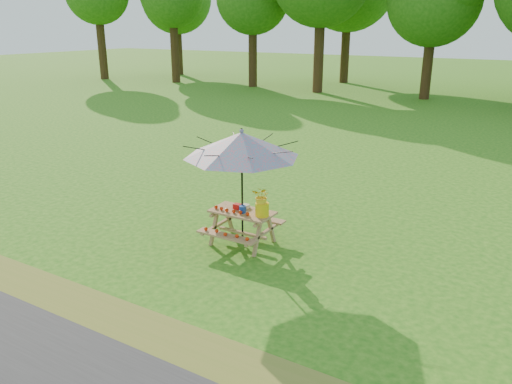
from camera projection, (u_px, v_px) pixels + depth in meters
The scene contains 7 objects.
ground at pixel (163, 236), 9.96m from camera, with size 120.00×120.00×0.00m, color #216413.
drygrass_strip at pixel (42, 298), 7.68m from camera, with size 120.00×1.20×0.01m, color olive.
picnic_table at pixel (242, 228), 9.50m from camera, with size 1.20×1.32×0.67m.
patio_umbrella at pixel (242, 145), 8.99m from camera, with size 2.24×2.24×2.25m.
produce_bins at pixel (242, 208), 9.42m from camera, with size 0.32×0.37×0.13m.
tomatoes_row at pixel (230, 211), 9.31m from camera, with size 0.77×0.13×0.07m, color red, non-canonical shape.
flower_bucket at pixel (262, 200), 9.06m from camera, with size 0.35×0.31×0.57m.
Camera 1 is at (6.28, -6.92, 4.01)m, focal length 35.00 mm.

